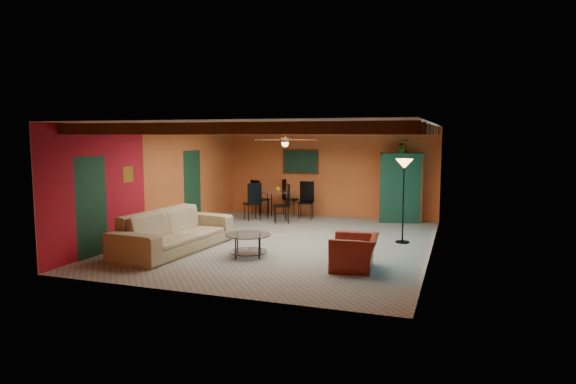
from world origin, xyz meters
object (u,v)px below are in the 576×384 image
at_px(sofa, 174,231).
at_px(dining_table, 278,200).
at_px(floor_lamp, 403,201).
at_px(potted_plant, 402,147).
at_px(vase, 278,178).
at_px(coffee_table, 248,245).
at_px(armoire, 401,189).
at_px(armchair, 355,252).

height_order(sofa, dining_table, dining_table).
bearing_deg(floor_lamp, sofa, -151.82).
distance_m(sofa, dining_table, 4.75).
xyz_separation_m(potted_plant, vase, (-3.53, -0.56, -0.93)).
xyz_separation_m(coffee_table, dining_table, (-1.07, 4.67, 0.32)).
bearing_deg(sofa, vase, -2.88).
xyz_separation_m(coffee_table, armoire, (2.46, 5.23, 0.71)).
height_order(sofa, coffee_table, sofa).
relative_size(armchair, floor_lamp, 0.50).
distance_m(armchair, vase, 5.98).
bearing_deg(dining_table, coffee_table, -77.10).
bearing_deg(potted_plant, dining_table, -170.92).
bearing_deg(vase, sofa, -97.59).
relative_size(armoire, potted_plant, 4.30).
distance_m(sofa, floor_lamp, 5.16).
relative_size(dining_table, armoire, 1.12).
distance_m(sofa, potted_plant, 6.92).
relative_size(floor_lamp, potted_plant, 4.39).
bearing_deg(dining_table, vase, 0.00).
xyz_separation_m(armchair, coffee_table, (-2.25, 0.23, -0.08)).
height_order(armoire, vase, armoire).
height_order(coffee_table, vase, vase).
distance_m(armchair, potted_plant, 5.76).
bearing_deg(coffee_table, potted_plant, 64.84).
height_order(armchair, armoire, armoire).
xyz_separation_m(dining_table, vase, (0.00, 0.00, 0.64)).
bearing_deg(coffee_table, floor_lamp, 40.17).
distance_m(floor_lamp, vase, 4.52).
bearing_deg(armchair, dining_table, -151.36).
distance_m(armchair, dining_table, 5.92).
height_order(armchair, floor_lamp, floor_lamp).
bearing_deg(dining_table, armoire, 9.08).
height_order(sofa, floor_lamp, floor_lamp).
xyz_separation_m(coffee_table, floor_lamp, (2.83, 2.39, 0.73)).
bearing_deg(vase, armchair, -55.88).
relative_size(coffee_table, dining_table, 0.44).
bearing_deg(floor_lamp, potted_plant, 97.36).
xyz_separation_m(armoire, potted_plant, (0.00, 0.00, 1.17)).
bearing_deg(armoire, armchair, -106.94).
xyz_separation_m(floor_lamp, vase, (-3.90, 2.28, 0.22)).
height_order(sofa, armchair, sofa).
relative_size(sofa, potted_plant, 6.73).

